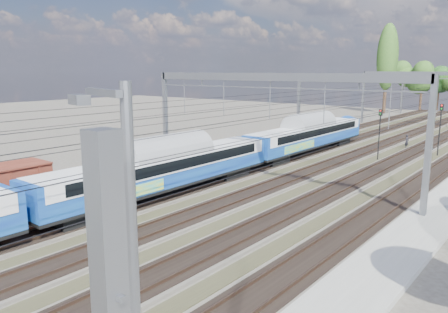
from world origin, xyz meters
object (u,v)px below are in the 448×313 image
Objects in this scene: signal_near at (380,128)px; signal_far at (440,123)px; worker at (407,141)px; emu_train at (161,163)px.

signal_far is (4.28, 6.37, 0.23)m from signal_near.
signal_near is 7.67m from signal_far.
signal_near is (-0.13, -9.32, 2.54)m from worker.
signal_far reaches higher than emu_train.
signal_near reaches higher than emu_train.
worker is at bearing 142.63° from signal_far.
emu_train is 24.86m from signal_near.
signal_far reaches higher than signal_near.
signal_far is (4.14, -2.95, 2.77)m from worker.
signal_near is (7.19, 23.79, 0.69)m from emu_train.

